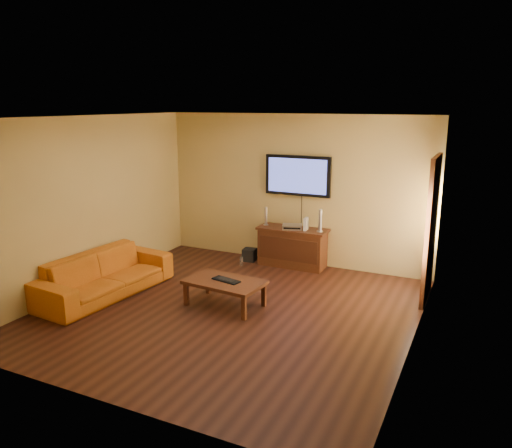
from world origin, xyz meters
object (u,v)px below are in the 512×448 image
Objects in this scene: coffee_table at (225,284)px; av_receiver at (292,227)px; sofa at (104,268)px; keyboard at (226,280)px; speaker_left at (266,217)px; bottle at (241,261)px; speaker_right at (320,222)px; television at (298,176)px; subwoofer at (250,255)px; game_console at (306,224)px; media_console at (292,247)px.

coffee_table is 2.13m from av_receiver.
sofa is 1.94m from keyboard.
speaker_left is 1.84× the size of bottle.
coffee_table is 2.29m from speaker_right.
television is 3.64m from sofa.
subwoofer is (-1.35, -0.03, -0.77)m from speaker_right.
speaker_left is 2.21m from keyboard.
sofa is (-1.88, -0.40, 0.09)m from coffee_table.
bottle is (-1.09, -0.37, -0.73)m from game_console.
television is 3.61× the size of speaker_left.
speaker_right is (0.52, -0.23, -0.74)m from television.
television is (0.00, 0.20, 1.27)m from media_console.
speaker_right is at bearing -23.79° from television.
bottle is at bearing -144.46° from television.
keyboard is at bearing -95.30° from media_console.
bottle is 1.86m from keyboard.
speaker_left is at bearing 175.26° from game_console.
coffee_table is 2.20m from game_console.
keyboard is at bearing -108.85° from speaker_right.
av_receiver is at bearing -5.95° from speaker_left.
media_console is at bearing -34.66° from sofa.
keyboard is (0.34, -2.13, -0.46)m from speaker_left.
speaker_right is 1.72× the size of subwoofer.
speaker_right reaches higher than speaker_left.
subwoofer is 1.26× the size of bottle.
speaker_right is (0.74, 2.09, 0.55)m from coffee_table.
speaker_left reaches higher than sofa.
sofa is 3.45m from game_console.
av_receiver is 1.49× the size of subwoofer.
keyboard is at bearing -80.12° from subwoofer.
speaker_right is at bearing 15.19° from bottle.
speaker_right is at bearing -5.78° from subwoofer.
speaker_right is (1.05, -0.04, 0.03)m from speaker_left.
speaker_left is 0.92m from bottle.
coffee_table is 1.92m from sofa.
sofa is at bearing -127.57° from television.
speaker_right reaches higher than coffee_table.
media_console is 2.13m from coffee_table.
keyboard is (0.63, -2.05, 0.28)m from subwoofer.
media_console is at bearing 84.11° from coffee_table.
television is 0.91m from av_receiver.
media_console reaches higher than coffee_table.
speaker_left is 0.79m from game_console.
speaker_left is at bearing -160.88° from television.
game_console reaches higher than subwoofer.
speaker_left is 1.46× the size of subwoofer.
av_receiver is (0.22, 2.08, 0.40)m from coffee_table.
coffee_table is 0.53× the size of sofa.
bottle is at bearing 109.54° from coffee_table.
speaker_right reaches higher than game_console.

